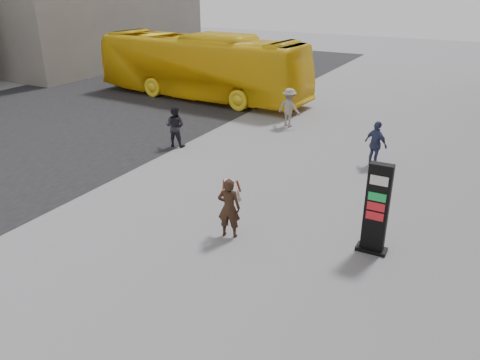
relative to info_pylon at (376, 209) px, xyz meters
The scene contains 8 objects.
ground 4.48m from the info_pylon, 160.10° to the right, with size 100.00×100.00×0.00m, color #9E9EA3.
road 17.46m from the info_pylon, 168.31° to the left, with size 16.00×60.00×0.01m, color black.
info_pylon is the anchor object (origin of this frame).
woman 3.77m from the info_pylon, 163.35° to the right, with size 0.75×0.71×1.69m.
bus 17.78m from the info_pylon, 137.15° to the left, with size 3.06×13.06×3.64m, color yellow.
pedestrian_a 10.20m from the info_pylon, 155.11° to the left, with size 0.83×0.65×1.71m, color #24232B.
pedestrian_b 11.10m from the info_pylon, 124.24° to the left, with size 1.16×0.67×1.80m, color gray.
pedestrian_c 6.18m from the info_pylon, 103.46° to the left, with size 1.00×0.42×1.71m, color #394169.
Camera 1 is at (6.04, -9.22, 6.46)m, focal length 35.00 mm.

